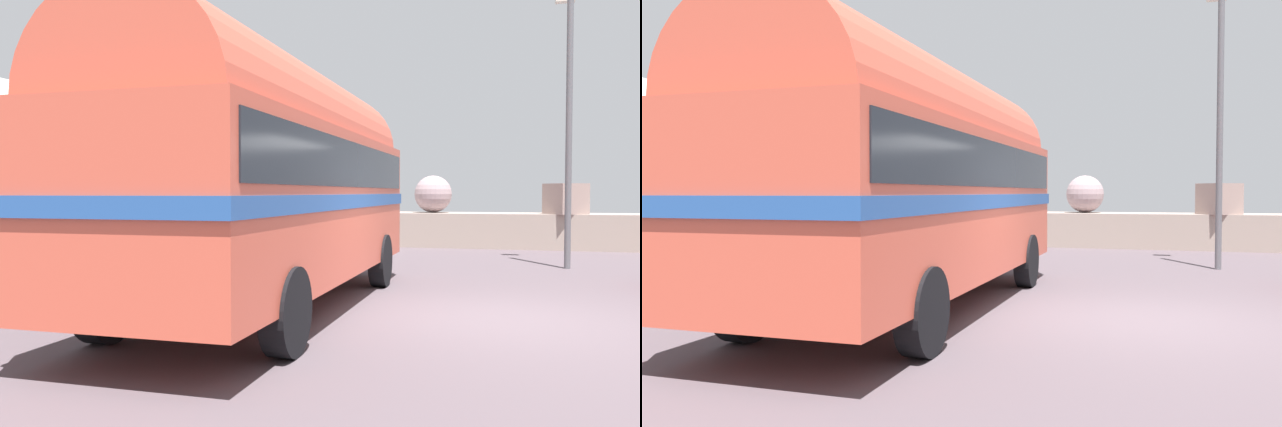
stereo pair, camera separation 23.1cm
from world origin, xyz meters
TOP-DOWN VIEW (x-y plane):
  - ground at (0.00, 0.00)m, footprint 32.00×26.00m
  - breakwater at (0.14, 11.78)m, footprint 31.36×2.04m
  - vintage_coach at (-3.22, -0.04)m, footprint 2.64×8.64m
  - second_coach at (-8.37, 0.89)m, footprint 2.69×8.66m
  - lamp_post at (1.59, 6.46)m, footprint 0.44×1.14m

SIDE VIEW (x-z plane):
  - ground at x=0.00m, z-range 0.00..0.02m
  - breakwater at x=0.14m, z-range -0.49..1.81m
  - vintage_coach at x=-3.22m, z-range 0.20..3.90m
  - second_coach at x=-8.37m, z-range 0.20..3.90m
  - lamp_post at x=1.59m, z-range 0.41..6.90m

